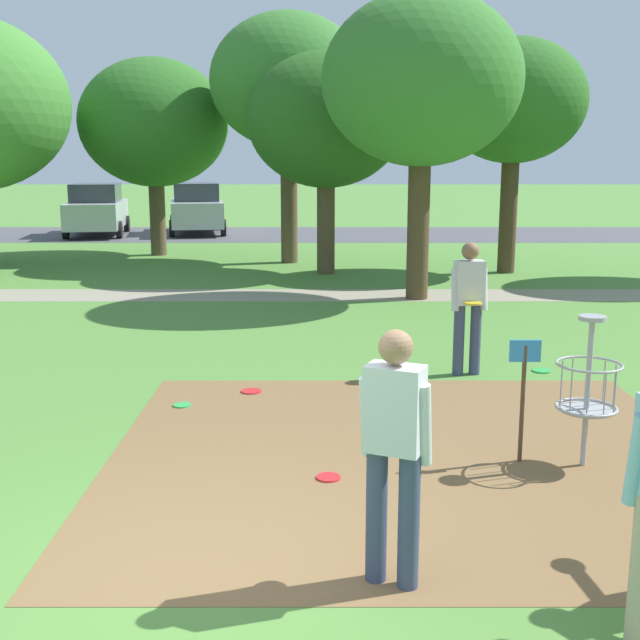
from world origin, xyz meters
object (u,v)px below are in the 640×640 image
(frisbee_far_left, at_px, (330,478))
(tree_near_right, at_px, (424,81))
(player_foreground_watching, at_px, (471,301))
(frisbee_scattered_b, at_px, (253,391))
(player_throwing, at_px, (396,444))
(tree_far_left, at_px, (328,121))
(frisbee_near_basket, at_px, (184,405))
(tree_mid_center, at_px, (515,102))
(disc_golf_basket, at_px, (583,385))
(frisbee_by_tee, at_px, (544,371))
(parked_car_leftmost, at_px, (99,209))
(tree_far_right, at_px, (290,82))
(tree_near_left, at_px, (156,123))
(parked_car_center_left, at_px, (199,208))

(frisbee_far_left, distance_m, tree_near_right, 10.17)
(player_foreground_watching, height_order, frisbee_far_left, player_foreground_watching)
(frisbee_scattered_b, distance_m, tree_near_right, 8.17)
(frisbee_far_left, bearing_deg, frisbee_scattered_b, 108.86)
(player_throwing, relative_size, tree_far_left, 0.33)
(frisbee_near_basket, distance_m, tree_mid_center, 12.95)
(disc_golf_basket, distance_m, tree_far_left, 12.83)
(frisbee_by_tee, bearing_deg, tree_mid_center, 80.02)
(tree_near_right, bearing_deg, tree_mid_center, 54.62)
(tree_near_right, distance_m, parked_car_leftmost, 16.83)
(player_throwing, xyz_separation_m, frisbee_far_left, (-0.40, 1.74, -0.96))
(player_throwing, xyz_separation_m, parked_car_leftmost, (-8.49, 24.04, -0.05))
(frisbee_near_basket, relative_size, tree_mid_center, 0.04)
(frisbee_far_left, distance_m, tree_far_right, 15.42)
(tree_near_right, bearing_deg, tree_far_left, 116.72)
(tree_mid_center, relative_size, parked_car_leftmost, 1.25)
(tree_mid_center, bearing_deg, tree_near_left, 158.70)
(frisbee_near_basket, bearing_deg, player_foreground_watching, 21.43)
(tree_far_left, bearing_deg, frisbee_scattered_b, -95.49)
(player_throwing, distance_m, frisbee_near_basket, 4.43)
(frisbee_far_left, relative_size, tree_near_right, 0.04)
(frisbee_scattered_b, bearing_deg, tree_far_right, 89.97)
(tree_near_right, xyz_separation_m, parked_car_leftmost, (-9.94, 13.20, -3.24))
(parked_car_leftmost, bearing_deg, parked_car_center_left, 12.41)
(frisbee_far_left, height_order, tree_near_left, tree_near_left)
(tree_far_right, bearing_deg, frisbee_by_tee, -71.47)
(player_foreground_watching, distance_m, frisbee_by_tee, 1.41)
(frisbee_by_tee, bearing_deg, tree_near_left, 120.54)
(frisbee_near_basket, xyz_separation_m, frisbee_scattered_b, (0.73, 0.55, 0.00))
(frisbee_scattered_b, distance_m, tree_far_right, 12.91)
(frisbee_by_tee, distance_m, parked_car_leftmost, 21.70)
(tree_near_right, distance_m, tree_mid_center, 4.51)
(tree_near_left, bearing_deg, frisbee_far_left, -73.93)
(tree_far_right, bearing_deg, frisbee_scattered_b, -90.03)
(disc_golf_basket, height_order, tree_near_left, tree_near_left)
(player_foreground_watching, distance_m, tree_far_left, 9.74)
(tree_mid_center, distance_m, tree_far_right, 5.71)
(tree_mid_center, relative_size, parked_car_center_left, 1.24)
(frisbee_far_left, bearing_deg, tree_near_right, 78.53)
(frisbee_near_basket, xyz_separation_m, frisbee_by_tee, (4.47, 1.49, 0.00))
(tree_far_right, bearing_deg, frisbee_far_left, -86.53)
(frisbee_scattered_b, distance_m, parked_car_leftmost, 20.97)
(frisbee_by_tee, height_order, parked_car_center_left, parked_car_center_left)
(parked_car_leftmost, bearing_deg, frisbee_by_tee, -59.75)
(player_foreground_watching, distance_m, tree_near_right, 6.51)
(frisbee_scattered_b, xyz_separation_m, tree_far_right, (0.01, 12.06, 4.63))
(tree_far_right, bearing_deg, tree_near_right, -63.86)
(frisbee_near_basket, distance_m, tree_far_right, 13.45)
(frisbee_near_basket, height_order, frisbee_scattered_b, same)
(tree_far_left, distance_m, tree_far_right, 2.49)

